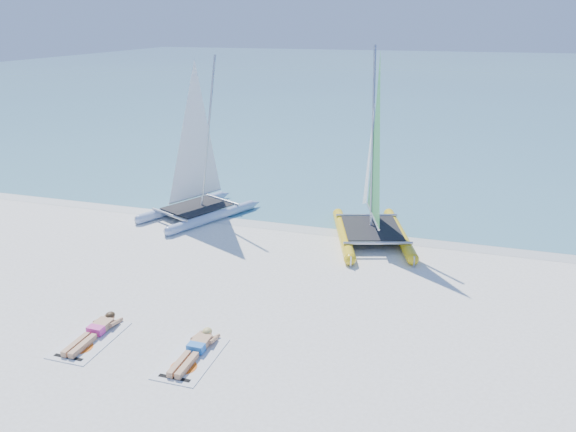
{
  "coord_description": "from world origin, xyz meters",
  "views": [
    {
      "loc": [
        4.7,
        -12.22,
        6.86
      ],
      "look_at": [
        0.5,
        1.2,
        1.89
      ],
      "focal_mm": 35.0,
      "sensor_mm": 36.0,
      "label": 1
    }
  ],
  "objects_px": {
    "sunbather_b": "(195,349)",
    "sunbather_a": "(95,331)",
    "catamaran_blue": "(197,169)",
    "towel_a": "(90,340)",
    "catamaran_yellow": "(372,177)",
    "towel_b": "(191,358)"
  },
  "relations": [
    {
      "from": "sunbather_a",
      "to": "towel_b",
      "type": "height_order",
      "value": "sunbather_a"
    },
    {
      "from": "towel_a",
      "to": "sunbather_a",
      "type": "relative_size",
      "value": 1.07
    },
    {
      "from": "catamaran_blue",
      "to": "sunbather_b",
      "type": "xyz_separation_m",
      "value": [
        3.9,
        -8.25,
        -1.63
      ]
    },
    {
      "from": "towel_b",
      "to": "sunbather_b",
      "type": "bearing_deg",
      "value": 90.0
    },
    {
      "from": "catamaran_blue",
      "to": "sunbather_b",
      "type": "distance_m",
      "value": 9.27
    },
    {
      "from": "catamaran_blue",
      "to": "sunbather_a",
      "type": "height_order",
      "value": "catamaran_blue"
    },
    {
      "from": "catamaran_blue",
      "to": "towel_a",
      "type": "relative_size",
      "value": 3.17
    },
    {
      "from": "sunbather_b",
      "to": "sunbather_a",
      "type": "bearing_deg",
      "value": -179.48
    },
    {
      "from": "catamaran_yellow",
      "to": "sunbather_a",
      "type": "height_order",
      "value": "catamaran_yellow"
    },
    {
      "from": "towel_a",
      "to": "sunbather_a",
      "type": "height_order",
      "value": "sunbather_a"
    },
    {
      "from": "catamaran_blue",
      "to": "catamaran_yellow",
      "type": "distance_m",
      "value": 6.29
    },
    {
      "from": "catamaran_yellow",
      "to": "sunbather_a",
      "type": "distance_m",
      "value": 9.79
    },
    {
      "from": "catamaran_blue",
      "to": "sunbather_b",
      "type": "relative_size",
      "value": 3.4
    },
    {
      "from": "towel_a",
      "to": "catamaran_blue",
      "type": "bearing_deg",
      "value": 99.32
    },
    {
      "from": "towel_a",
      "to": "sunbather_a",
      "type": "xyz_separation_m",
      "value": [
        0.0,
        0.19,
        0.11
      ]
    },
    {
      "from": "catamaran_blue",
      "to": "towel_b",
      "type": "height_order",
      "value": "catamaran_blue"
    },
    {
      "from": "catamaran_blue",
      "to": "towel_b",
      "type": "relative_size",
      "value": 3.17
    },
    {
      "from": "catamaran_blue",
      "to": "towel_a",
      "type": "bearing_deg",
      "value": -55.76
    },
    {
      "from": "sunbather_b",
      "to": "towel_a",
      "type": "bearing_deg",
      "value": -175.12
    },
    {
      "from": "towel_b",
      "to": "sunbather_b",
      "type": "relative_size",
      "value": 1.07
    },
    {
      "from": "towel_b",
      "to": "sunbather_b",
      "type": "xyz_separation_m",
      "value": [
        0.0,
        0.19,
        0.11
      ]
    },
    {
      "from": "catamaran_blue",
      "to": "sunbather_b",
      "type": "height_order",
      "value": "catamaran_blue"
    }
  ]
}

